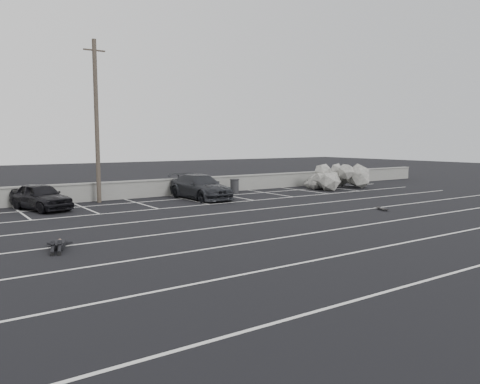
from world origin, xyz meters
TOP-DOWN VIEW (x-y plane):
  - ground at (0.00, 0.00)m, footprint 120.00×120.00m
  - seawall at (0.00, 14.00)m, footprint 50.00×0.45m
  - stall_lines at (-0.08, 4.41)m, footprint 36.00×20.05m
  - car_left at (-6.99, 12.00)m, footprint 2.70×4.25m
  - car_right at (1.81, 11.41)m, footprint 2.21×5.04m
  - utility_pole at (-3.69, 13.20)m, footprint 1.19×0.24m
  - trash_bin at (5.12, 12.73)m, footprint 0.67×0.67m
  - riprap_pile at (12.90, 11.30)m, footprint 5.22×4.31m
  - person at (-8.32, 2.82)m, footprint 2.06×2.57m
  - skateboard at (6.98, 2.29)m, footprint 0.50×0.82m

SIDE VIEW (x-z plane):
  - ground at x=0.00m, z-range 0.00..0.00m
  - stall_lines at x=-0.08m, z-range 0.00..0.01m
  - skateboard at x=6.98m, z-range 0.03..0.12m
  - person at x=-8.32m, z-range 0.00..0.42m
  - trash_bin at x=5.12m, z-range 0.01..0.95m
  - riprap_pile at x=12.90m, z-range -0.19..1.26m
  - seawall at x=0.00m, z-range 0.02..1.08m
  - car_left at x=-6.99m, z-range 0.00..1.35m
  - car_right at x=1.81m, z-range 0.00..1.44m
  - utility_pole at x=-3.69m, z-range 0.06..8.96m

